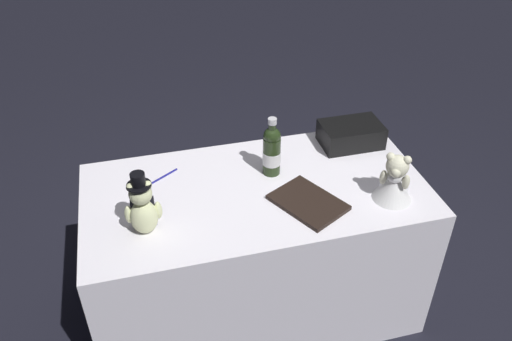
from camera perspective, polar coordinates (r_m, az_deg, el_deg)
name	(u,v)px	position (r m, az deg, el deg)	size (l,w,h in m)	color
ground_plane	(256,303)	(2.82, 0.00, -14.25)	(12.00, 12.00, 0.00)	black
reception_table	(256,251)	(2.54, 0.00, -8.78)	(1.51, 0.77, 0.76)	white
teddy_bear_groom	(143,208)	(2.06, -12.29, -4.04)	(0.15, 0.13, 0.28)	beige
teddy_bear_bride	(395,178)	(2.27, 15.00, -0.82)	(0.21, 0.22, 0.22)	white
champagne_bottle	(272,150)	(2.32, 1.73, 2.23)	(0.08, 0.08, 0.28)	#223217
signing_pen	(163,177)	(2.39, -10.11, -0.67)	(0.14, 0.09, 0.01)	navy
gift_case_black	(351,134)	(2.60, 10.34, 3.92)	(0.29, 0.20, 0.11)	black
guestbook	(308,202)	(2.21, 5.71, -3.49)	(0.21, 0.30, 0.02)	black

